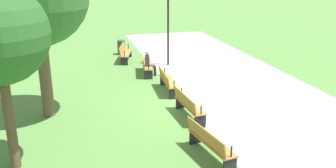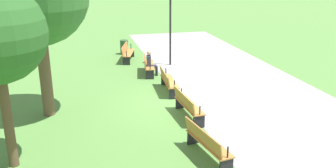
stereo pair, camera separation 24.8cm
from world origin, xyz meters
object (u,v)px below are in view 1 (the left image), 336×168
at_px(bench_3, 188,105).
at_px(bench_1, 146,64).
at_px(bench_4, 209,142).
at_px(bench_2, 167,81).
at_px(trash_bin, 121,47).
at_px(bench_0, 125,52).
at_px(person_seated, 149,62).
at_px(lamp_post, 168,15).

bearing_deg(bench_3, bench_1, 179.98).
distance_m(bench_3, bench_4, 2.74).
height_order(bench_2, trash_bin, bench_2).
bearing_deg(bench_3, bench_0, -176.84).
height_order(bench_4, person_seated, person_seated).
bearing_deg(bench_4, bench_3, 164.07).
xyz_separation_m(bench_3, trash_bin, (-9.67, -0.87, -0.06)).
bearing_deg(bench_0, bench_3, 22.31).
distance_m(bench_1, bench_4, 8.17).
height_order(bench_2, person_seated, person_seated).
xyz_separation_m(bench_2, person_seated, (-2.44, -0.20, 0.16)).
relative_size(bench_2, person_seated, 1.59).
height_order(person_seated, lamp_post, lamp_post).
xyz_separation_m(bench_4, person_seated, (-7.89, 0.10, 0.16)).
relative_size(bench_1, trash_bin, 2.32).
height_order(bench_4, trash_bin, bench_4).
distance_m(bench_1, person_seated, 0.34).
height_order(lamp_post, trash_bin, lamp_post).
distance_m(bench_1, trash_bin, 4.25).
distance_m(bench_1, bench_2, 2.74).
bearing_deg(person_seated, lamp_post, 149.34).
bearing_deg(trash_bin, person_seated, 8.43).
height_order(bench_2, bench_3, same).
xyz_separation_m(bench_1, bench_4, (8.17, -0.00, 0.00)).
bearing_deg(trash_bin, bench_3, 5.15).
relative_size(bench_0, lamp_post, 0.53).
bearing_deg(bench_1, person_seated, 28.72).
xyz_separation_m(bench_0, lamp_post, (1.35, 2.06, 2.10)).
xyz_separation_m(bench_3, bench_4, (2.72, -0.30, 0.00)).
bearing_deg(person_seated, trash_bin, -161.99).
distance_m(bench_3, person_seated, 5.18).
xyz_separation_m(bench_3, person_seated, (-5.17, -0.20, 0.16)).
relative_size(person_seated, trash_bin, 1.44).
xyz_separation_m(bench_1, bench_3, (5.46, 0.30, 0.00)).
relative_size(bench_1, bench_3, 1.02).
distance_m(bench_0, bench_4, 10.86).
bearing_deg(trash_bin, bench_4, 2.63).
relative_size(bench_2, lamp_post, 0.52).
xyz_separation_m(bench_0, person_seated, (2.95, 0.70, 0.16)).
distance_m(person_seated, lamp_post, 2.86).
distance_m(bench_0, bench_3, 8.17).
bearing_deg(lamp_post, bench_1, -47.79).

